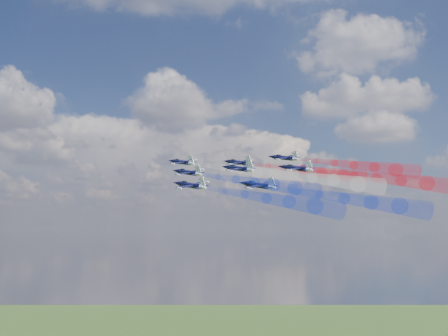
# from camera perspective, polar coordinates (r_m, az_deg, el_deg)

# --- Properties ---
(jet_lead) EXTENTS (15.90, 15.65, 7.67)m
(jet_lead) POSITION_cam_1_polar(r_m,az_deg,el_deg) (168.58, -4.56, 0.62)
(jet_lead) COLOR black
(trail_lead) EXTENTS (33.26, 25.87, 11.51)m
(trail_lead) POSITION_cam_1_polar(r_m,az_deg,el_deg) (151.65, 1.76, -0.19)
(trail_lead) COLOR white
(jet_inner_left) EXTENTS (15.90, 15.65, 7.67)m
(jet_inner_left) POSITION_cam_1_polar(r_m,az_deg,el_deg) (151.53, -3.91, -0.49)
(jet_inner_left) COLOR black
(trail_inner_left) EXTENTS (33.26, 25.87, 11.51)m
(trail_inner_left) POSITION_cam_1_polar(r_m,az_deg,el_deg) (134.98, 3.28, -1.54)
(trail_inner_left) COLOR #1734C9
(jet_inner_right) EXTENTS (15.90, 15.65, 7.67)m
(jet_inner_right) POSITION_cam_1_polar(r_m,az_deg,el_deg) (167.02, 1.58, 0.58)
(jet_inner_right) COLOR black
(trail_inner_right) EXTENTS (33.26, 25.87, 11.51)m
(trail_inner_right) POSITION_cam_1_polar(r_m,az_deg,el_deg) (152.19, 8.57, -0.23)
(trail_inner_right) COLOR red
(jet_outer_left) EXTENTS (15.90, 15.65, 7.67)m
(jet_outer_left) POSITION_cam_1_polar(r_m,az_deg,el_deg) (134.80, -3.64, -1.88)
(jet_outer_left) COLOR black
(trail_outer_left) EXTENTS (33.26, 25.87, 11.51)m
(trail_outer_left) POSITION_cam_1_polar(r_m,az_deg,el_deg) (118.57, 4.61, -3.27)
(trail_outer_left) COLOR #1734C9
(jet_center_third) EXTENTS (15.90, 15.65, 7.67)m
(jet_center_third) POSITION_cam_1_polar(r_m,az_deg,el_deg) (148.96, 1.58, -0.06)
(jet_center_third) COLOR black
(trail_center_third) EXTENTS (33.26, 25.87, 11.51)m
(trail_center_third) POSITION_cam_1_polar(r_m,az_deg,el_deg) (134.31, 9.50, -1.05)
(trail_center_third) COLOR white
(jet_outer_right) EXTENTS (15.90, 15.65, 7.67)m
(jet_outer_right) POSITION_cam_1_polar(r_m,az_deg,el_deg) (168.67, 6.54, 1.09)
(jet_outer_right) COLOR black
(trail_outer_right) EXTENTS (33.26, 25.87, 11.51)m
(trail_outer_right) POSITION_cam_1_polar(r_m,az_deg,el_deg) (155.62, 13.85, 0.33)
(trail_outer_right) COLOR red
(jet_rear_left) EXTENTS (15.90, 15.65, 7.67)m
(jet_rear_left) POSITION_cam_1_polar(r_m,az_deg,el_deg) (133.61, 3.73, -1.88)
(jet_rear_left) COLOR black
(trail_rear_left) EXTENTS (33.26, 25.87, 11.51)m
(trail_rear_left) POSITION_cam_1_polar(r_m,az_deg,el_deg) (120.00, 12.90, -3.20)
(trail_rear_left) COLOR #1734C9
(jet_rear_right) EXTENTS (15.90, 15.65, 7.67)m
(jet_rear_right) POSITION_cam_1_polar(r_m,az_deg,el_deg) (150.73, 7.83, -0.03)
(jet_rear_right) COLOR black
(trail_rear_right) EXTENTS (33.26, 25.87, 11.51)m
(trail_rear_right) POSITION_cam_1_polar(r_m,az_deg,el_deg) (138.37, 16.20, -0.99)
(trail_rear_right) COLOR red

